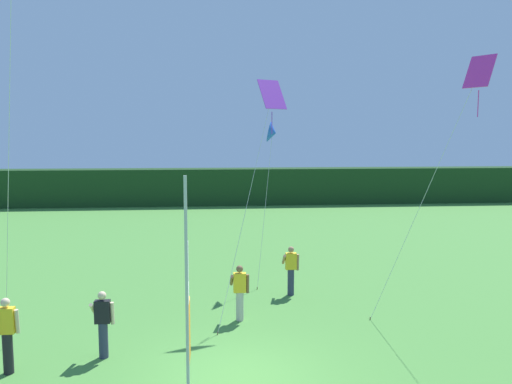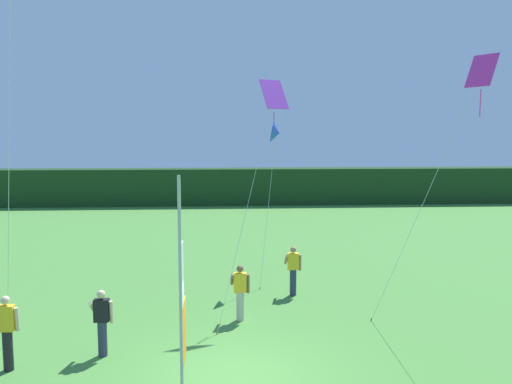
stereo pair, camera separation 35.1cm
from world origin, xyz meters
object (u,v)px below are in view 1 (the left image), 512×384
(person_far_right, at_px, (240,291))
(banner_flag, at_px, (188,300))
(kite_purple_diamond_2, at_px, (270,102))
(person_near_banner, at_px, (7,333))
(person_mid_field, at_px, (291,269))
(person_far_left, at_px, (103,322))
(kite_blue_delta_4, at_px, (272,133))
(kite_magenta_diamond_1, at_px, (475,84))

(person_far_right, bearing_deg, banner_flag, -104.77)
(banner_flag, distance_m, kite_purple_diamond_2, 8.04)
(person_near_banner, distance_m, person_mid_field, 8.80)
(person_far_left, xyz_separation_m, person_far_right, (3.41, 2.19, -0.01))
(person_mid_field, distance_m, kite_purple_diamond_2, 5.58)
(person_near_banner, height_order, person_far_right, person_near_banner)
(person_near_banner, xyz_separation_m, person_mid_field, (7.21, 5.05, -0.05))
(banner_flag, bearing_deg, kite_purple_diamond_2, 70.14)
(person_mid_field, bearing_deg, kite_blue_delta_4, 99.87)
(kite_purple_diamond_2, distance_m, kite_blue_delta_4, 2.86)
(person_near_banner, bearing_deg, banner_flag, -24.97)
(kite_magenta_diamond_1, distance_m, kite_blue_delta_4, 7.42)
(person_far_left, relative_size, kite_purple_diamond_2, 0.23)
(person_mid_field, xyz_separation_m, person_far_left, (-5.25, -4.40, -0.01))
(kite_purple_diamond_2, xyz_separation_m, kite_blue_delta_4, (0.39, 2.67, -0.94))
(person_near_banner, relative_size, kite_blue_delta_4, 0.30)
(kite_magenta_diamond_1, bearing_deg, person_far_right, 168.14)
(person_mid_field, bearing_deg, person_far_left, -140.04)
(person_mid_field, relative_size, kite_purple_diamond_2, 0.23)
(person_near_banner, distance_m, kite_purple_diamond_2, 9.58)
(person_mid_field, height_order, kite_blue_delta_4, kite_blue_delta_4)
(banner_flag, bearing_deg, person_mid_field, 66.00)
(kite_purple_diamond_2, bearing_deg, banner_flag, -109.86)
(person_far_left, bearing_deg, kite_purple_diamond_2, 40.97)
(banner_flag, bearing_deg, kite_magenta_diamond_1, 25.26)
(person_far_right, bearing_deg, person_mid_field, 50.11)
(person_far_left, bearing_deg, person_far_right, 32.77)
(person_far_right, distance_m, kite_magenta_diamond_1, 8.53)
(banner_flag, height_order, person_far_left, banner_flag)
(person_near_banner, bearing_deg, kite_magenta_diamond_1, 7.73)
(banner_flag, bearing_deg, kite_blue_delta_4, 73.39)
(banner_flag, distance_m, person_mid_field, 7.73)
(banner_flag, distance_m, kite_blue_delta_4, 10.06)
(person_near_banner, relative_size, person_far_right, 1.07)
(person_far_right, bearing_deg, kite_purple_diamond_2, 57.64)
(kite_purple_diamond_2, bearing_deg, kite_magenta_diamond_1, -30.68)
(banner_flag, distance_m, person_far_left, 3.60)
(kite_purple_diamond_2, height_order, kite_blue_delta_4, kite_purple_diamond_2)
(kite_magenta_diamond_1, bearing_deg, banner_flag, -154.74)
(person_far_right, xyz_separation_m, kite_magenta_diamond_1, (6.10, -1.28, 5.82))
(person_far_left, height_order, kite_purple_diamond_2, kite_purple_diamond_2)
(person_near_banner, bearing_deg, person_mid_field, 35.00)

